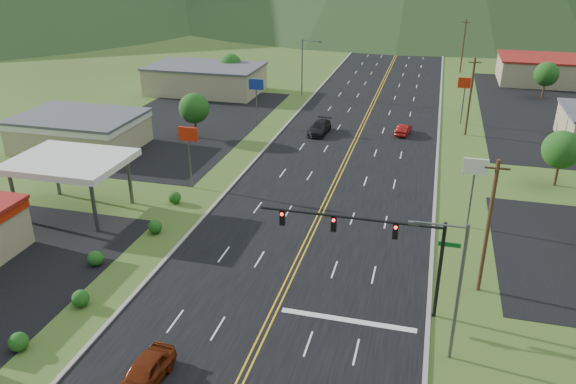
% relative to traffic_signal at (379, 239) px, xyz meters
% --- Properties ---
extents(traffic_signal, '(13.10, 0.43, 7.00)m').
position_rel_traffic_signal_xyz_m(traffic_signal, '(0.00, 0.00, 0.00)').
color(traffic_signal, black).
rests_on(traffic_signal, ground).
extents(streetlight_east, '(3.28, 0.25, 9.00)m').
position_rel_traffic_signal_xyz_m(streetlight_east, '(4.70, -4.00, -0.15)').
color(streetlight_east, '#59595E').
rests_on(streetlight_east, ground).
extents(streetlight_west, '(3.28, 0.25, 9.00)m').
position_rel_traffic_signal_xyz_m(streetlight_west, '(-18.16, 56.00, -0.15)').
color(streetlight_west, '#59595E').
rests_on(streetlight_west, ground).
extents(gas_canopy, '(10.00, 8.00, 5.30)m').
position_rel_traffic_signal_xyz_m(gas_canopy, '(-28.48, 8.00, -0.46)').
color(gas_canopy, white).
rests_on(gas_canopy, ground).
extents(building_west_mid, '(14.40, 10.40, 4.10)m').
position_rel_traffic_signal_xyz_m(building_west_mid, '(-38.48, 24.00, -3.06)').
color(building_west_mid, tan).
rests_on(building_west_mid, ground).
extents(building_west_far, '(18.40, 11.40, 4.50)m').
position_rel_traffic_signal_xyz_m(building_west_far, '(-34.48, 54.00, -3.07)').
color(building_west_far, tan).
rests_on(building_west_far, ground).
extents(building_east_far, '(16.40, 12.40, 4.50)m').
position_rel_traffic_signal_xyz_m(building_east_far, '(21.52, 76.00, -3.07)').
color(building_east_far, tan).
rests_on(building_east_far, ground).
extents(pole_sign_west_a, '(2.00, 0.18, 6.40)m').
position_rel_traffic_signal_xyz_m(pole_sign_west_a, '(-20.48, 16.00, -0.28)').
color(pole_sign_west_a, '#59595E').
rests_on(pole_sign_west_a, ground).
extents(pole_sign_west_b, '(2.00, 0.18, 6.40)m').
position_rel_traffic_signal_xyz_m(pole_sign_west_b, '(-20.48, 38.00, -0.28)').
color(pole_sign_west_b, '#59595E').
rests_on(pole_sign_west_b, ground).
extents(pole_sign_east_a, '(2.00, 0.18, 6.40)m').
position_rel_traffic_signal_xyz_m(pole_sign_east_a, '(6.52, 14.00, -0.28)').
color(pole_sign_east_a, '#59595E').
rests_on(pole_sign_east_a, ground).
extents(pole_sign_east_b, '(2.00, 0.18, 6.40)m').
position_rel_traffic_signal_xyz_m(pole_sign_east_b, '(6.52, 46.00, -0.28)').
color(pole_sign_east_b, '#59595E').
rests_on(pole_sign_east_b, ground).
extents(tree_west_a, '(3.84, 3.84, 5.82)m').
position_rel_traffic_signal_xyz_m(tree_west_a, '(-26.48, 31.00, -1.44)').
color(tree_west_a, '#382314').
rests_on(tree_west_a, ground).
extents(tree_west_b, '(3.84, 3.84, 5.82)m').
position_rel_traffic_signal_xyz_m(tree_west_b, '(-31.48, 58.00, -1.44)').
color(tree_west_b, '#382314').
rests_on(tree_west_b, ground).
extents(tree_east_a, '(3.84, 3.84, 5.82)m').
position_rel_traffic_signal_xyz_m(tree_east_a, '(15.52, 26.00, -1.44)').
color(tree_east_a, '#382314').
rests_on(tree_east_a, ground).
extents(tree_east_b, '(3.84, 3.84, 5.82)m').
position_rel_traffic_signal_xyz_m(tree_east_b, '(19.52, 64.00, -1.44)').
color(tree_east_b, '#382314').
rests_on(tree_east_b, ground).
extents(utility_pole_a, '(1.60, 0.28, 10.00)m').
position_rel_traffic_signal_xyz_m(utility_pole_a, '(7.02, 4.00, -0.20)').
color(utility_pole_a, '#382314').
rests_on(utility_pole_a, ground).
extents(utility_pole_b, '(1.60, 0.28, 10.00)m').
position_rel_traffic_signal_xyz_m(utility_pole_b, '(7.02, 41.00, -0.20)').
color(utility_pole_b, '#382314').
rests_on(utility_pole_b, ground).
extents(utility_pole_c, '(1.60, 0.28, 10.00)m').
position_rel_traffic_signal_xyz_m(utility_pole_c, '(7.02, 81.00, -0.20)').
color(utility_pole_c, '#382314').
rests_on(utility_pole_c, ground).
extents(utility_pole_d, '(1.60, 0.28, 10.00)m').
position_rel_traffic_signal_xyz_m(utility_pole_d, '(7.02, 121.00, -0.20)').
color(utility_pole_d, '#382314').
rests_on(utility_pole_d, ground).
extents(car_red_near, '(2.15, 4.79, 1.60)m').
position_rel_traffic_signal_xyz_m(car_red_near, '(-11.59, -10.74, -4.53)').
color(car_red_near, maroon).
rests_on(car_red_near, ground).
extents(car_dark_mid, '(2.57, 5.55, 1.57)m').
position_rel_traffic_signal_xyz_m(car_dark_mid, '(-11.48, 36.66, -4.54)').
color(car_dark_mid, black).
rests_on(car_dark_mid, ground).
extents(car_red_far, '(2.02, 4.21, 1.33)m').
position_rel_traffic_signal_xyz_m(car_red_far, '(-0.78, 39.08, -4.66)').
color(car_red_far, maroon).
rests_on(car_red_far, ground).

